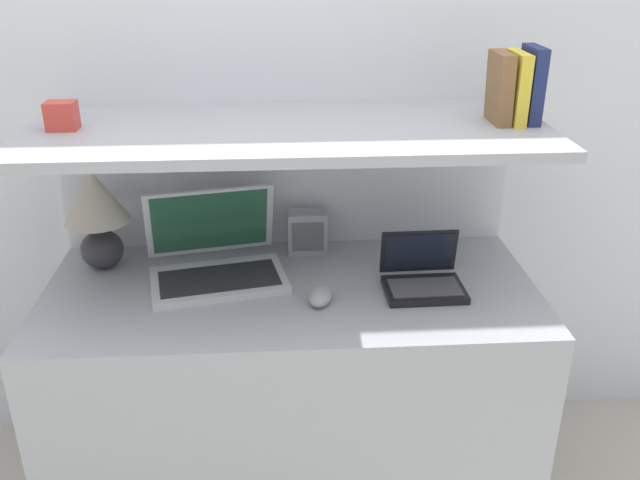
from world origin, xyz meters
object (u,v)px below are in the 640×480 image
Objects in this scene: laptop_large at (216,260)px; shelf_gadget at (62,116)px; table_lamp at (96,210)px; book_brown at (500,88)px; book_navy at (531,85)px; book_yellow at (516,88)px; computer_mouse at (320,296)px; laptop_small at (422,278)px; router_box at (307,232)px.

shelf_gadget is (-0.36, -0.02, 0.43)m from laptop_large.
book_brown is (1.11, -0.10, 0.35)m from table_lamp.
book_brown is (0.77, -0.02, 0.49)m from laptop_large.
book_navy is 1.07× the size of book_yellow.
shelf_gadget reaches higher than computer_mouse.
laptop_small is 0.30m from computer_mouse.
laptop_small is at bearing -11.29° from laptop_large.
book_brown is at bearing 26.36° from laptop_small.
laptop_small is 1.65× the size of router_box.
laptop_large is 0.34m from computer_mouse.
laptop_large is (0.34, -0.08, -0.13)m from table_lamp.
laptop_large is 0.91m from book_brown.
book_navy reaches higher than computer_mouse.
router_box is (-0.02, 0.32, 0.05)m from computer_mouse.
book_brown is at bearing 180.00° from book_yellow.
laptop_small is at bearing -157.87° from book_yellow.
book_navy is (0.85, -0.02, 0.49)m from laptop_large.
computer_mouse is (-0.29, -0.06, -0.01)m from laptop_small.
table_lamp is 0.62m from router_box.
router_box is (0.61, 0.06, -0.11)m from table_lamp.
shelf_gadget reaches higher than laptop_small.
book_yellow reaches higher than laptop_large.
laptop_small is 1.12× the size of book_navy.
router_box is at bearing 164.38° from book_navy.
laptop_large is 2.17× the size of book_navy.
book_navy reaches higher than book_brown.
table_lamp is 1.63× the size of book_yellow.
book_yellow is (0.81, -0.02, 0.49)m from laptop_large.
table_lamp is 0.95m from laptop_small.
book_navy is at bearing -1.35° from laptop_large.
shelf_gadget is (-0.65, 0.16, 0.46)m from computer_mouse.
laptop_small is 0.56m from book_yellow.
table_lamp is at bearing 175.19° from book_navy.
book_yellow is 0.04m from book_brown.
laptop_small is 1.20× the size of book_brown.
table_lamp is at bearing 76.93° from shelf_gadget.
book_brown is (-0.08, 0.00, -0.01)m from book_navy.
book_yellow and book_brown have the same top height.
laptop_small is (0.58, -0.12, -0.02)m from laptop_large.
shelf_gadget is (-1.17, 0.00, -0.06)m from book_yellow.
book_yellow is (1.15, -0.10, 0.36)m from table_lamp.
book_navy is at bearing -0.00° from book_brown.
shelf_gadget reaches higher than laptop_large.
router_box is at bearing 93.36° from computer_mouse.
book_yellow reaches higher than laptop_small.
book_brown reaches higher than router_box.
computer_mouse is at bearing -31.76° from laptop_large.
laptop_small is at bearing -40.02° from router_box.
book_navy reaches higher than book_yellow.
laptop_small reaches higher than computer_mouse.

